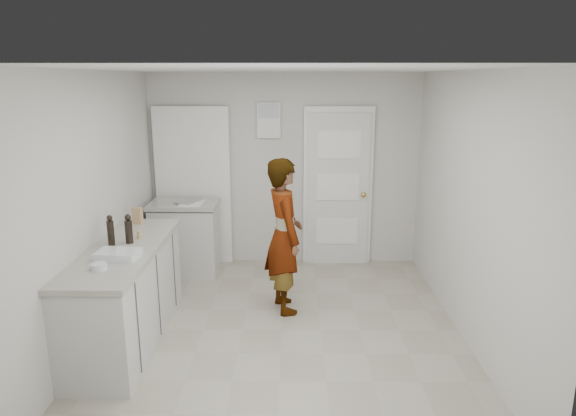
{
  "coord_description": "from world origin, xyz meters",
  "views": [
    {
      "loc": [
        0.11,
        -4.63,
        2.43
      ],
      "look_at": [
        0.06,
        0.4,
        1.15
      ],
      "focal_mm": 32.0,
      "sensor_mm": 36.0,
      "label": 1
    }
  ],
  "objects_px": {
    "oil_cruet_b": "(111,231)",
    "egg_bowl": "(99,266)",
    "baking_dish": "(118,255)",
    "cake_mix_box": "(138,216)",
    "oil_cruet_a": "(129,229)",
    "person": "(284,236)",
    "spice_jar": "(139,235)"
  },
  "relations": [
    {
      "from": "oil_cruet_b",
      "to": "egg_bowl",
      "type": "bearing_deg",
      "value": -79.72
    },
    {
      "from": "oil_cruet_b",
      "to": "egg_bowl",
      "type": "xyz_separation_m",
      "value": [
        0.11,
        -0.62,
        -0.11
      ]
    },
    {
      "from": "oil_cruet_b",
      "to": "baking_dish",
      "type": "height_order",
      "value": "oil_cruet_b"
    },
    {
      "from": "cake_mix_box",
      "to": "oil_cruet_b",
      "type": "height_order",
      "value": "oil_cruet_b"
    },
    {
      "from": "oil_cruet_a",
      "to": "cake_mix_box",
      "type": "bearing_deg",
      "value": 99.93
    },
    {
      "from": "person",
      "to": "oil_cruet_a",
      "type": "distance_m",
      "value": 1.56
    },
    {
      "from": "egg_bowl",
      "to": "oil_cruet_a",
      "type": "bearing_deg",
      "value": 87.11
    },
    {
      "from": "baking_dish",
      "to": "cake_mix_box",
      "type": "bearing_deg",
      "value": 97.43
    },
    {
      "from": "egg_bowl",
      "to": "cake_mix_box",
      "type": "bearing_deg",
      "value": 93.43
    },
    {
      "from": "cake_mix_box",
      "to": "egg_bowl",
      "type": "relative_size",
      "value": 1.36
    },
    {
      "from": "oil_cruet_b",
      "to": "egg_bowl",
      "type": "height_order",
      "value": "oil_cruet_b"
    },
    {
      "from": "cake_mix_box",
      "to": "egg_bowl",
      "type": "height_order",
      "value": "cake_mix_box"
    },
    {
      "from": "spice_jar",
      "to": "baking_dish",
      "type": "relative_size",
      "value": 0.2
    },
    {
      "from": "oil_cruet_a",
      "to": "person",
      "type": "bearing_deg",
      "value": 21.4
    },
    {
      "from": "person",
      "to": "spice_jar",
      "type": "distance_m",
      "value": 1.46
    },
    {
      "from": "spice_jar",
      "to": "oil_cruet_a",
      "type": "bearing_deg",
      "value": -109.35
    },
    {
      "from": "oil_cruet_a",
      "to": "oil_cruet_b",
      "type": "relative_size",
      "value": 0.97
    },
    {
      "from": "oil_cruet_a",
      "to": "spice_jar",
      "type": "bearing_deg",
      "value": 70.65
    },
    {
      "from": "spice_jar",
      "to": "oil_cruet_b",
      "type": "bearing_deg",
      "value": -133.57
    },
    {
      "from": "baking_dish",
      "to": "egg_bowl",
      "type": "xyz_separation_m",
      "value": [
        -0.06,
        -0.28,
        -0.0
      ]
    },
    {
      "from": "person",
      "to": "oil_cruet_b",
      "type": "distance_m",
      "value": 1.72
    },
    {
      "from": "person",
      "to": "cake_mix_box",
      "type": "relative_size",
      "value": 9.36
    },
    {
      "from": "baking_dish",
      "to": "oil_cruet_b",
      "type": "bearing_deg",
      "value": 116.64
    },
    {
      "from": "person",
      "to": "baking_dish",
      "type": "height_order",
      "value": "person"
    },
    {
      "from": "spice_jar",
      "to": "oil_cruet_a",
      "type": "xyz_separation_m",
      "value": [
        -0.05,
        -0.14,
        0.1
      ]
    },
    {
      "from": "cake_mix_box",
      "to": "oil_cruet_a",
      "type": "bearing_deg",
      "value": -58.83
    },
    {
      "from": "person",
      "to": "egg_bowl",
      "type": "xyz_separation_m",
      "value": [
        -1.47,
        -1.25,
        0.13
      ]
    },
    {
      "from": "oil_cruet_b",
      "to": "person",
      "type": "bearing_deg",
      "value": 21.59
    },
    {
      "from": "baking_dish",
      "to": "spice_jar",
      "type": "bearing_deg",
      "value": 87.16
    },
    {
      "from": "spice_jar",
      "to": "egg_bowl",
      "type": "relative_size",
      "value": 0.57
    },
    {
      "from": "person",
      "to": "egg_bowl",
      "type": "height_order",
      "value": "person"
    },
    {
      "from": "oil_cruet_a",
      "to": "baking_dish",
      "type": "height_order",
      "value": "oil_cruet_a"
    }
  ]
}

